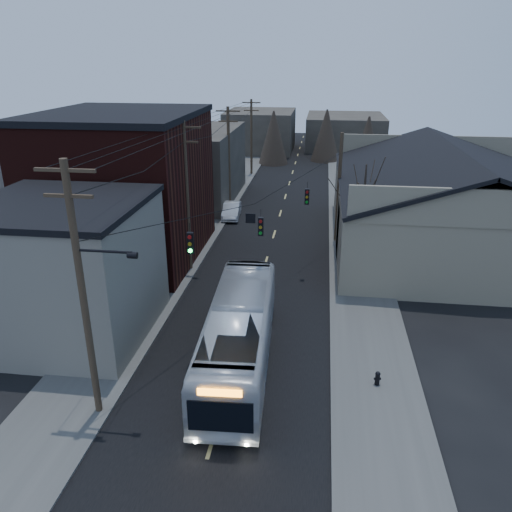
# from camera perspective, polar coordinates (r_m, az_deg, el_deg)

# --- Properties ---
(ground) EXTENTS (160.00, 160.00, 0.00)m
(ground) POSITION_cam_1_polar(r_m,az_deg,el_deg) (19.05, -6.36, -24.21)
(ground) COLOR black
(ground) RESTS_ON ground
(road_surface) EXTENTS (9.00, 110.00, 0.02)m
(road_surface) POSITION_cam_1_polar(r_m,az_deg,el_deg) (45.03, 2.59, 4.17)
(road_surface) COLOR black
(road_surface) RESTS_ON ground
(sidewalk_left) EXTENTS (4.00, 110.00, 0.12)m
(sidewalk_left) POSITION_cam_1_polar(r_m,az_deg,el_deg) (46.00, -5.53, 4.54)
(sidewalk_left) COLOR #474744
(sidewalk_left) RESTS_ON ground
(sidewalk_right) EXTENTS (4.00, 110.00, 0.12)m
(sidewalk_right) POSITION_cam_1_polar(r_m,az_deg,el_deg) (44.96, 10.88, 3.83)
(sidewalk_right) COLOR #474744
(sidewalk_right) RESTS_ON ground
(building_clapboard) EXTENTS (8.00, 8.00, 7.00)m
(building_clapboard) POSITION_cam_1_polar(r_m,az_deg,el_deg) (27.14, -20.86, -1.69)
(building_clapboard) COLOR slate
(building_clapboard) RESTS_ON ground
(building_brick) EXTENTS (10.00, 12.00, 10.00)m
(building_brick) POSITION_cam_1_polar(r_m,az_deg,el_deg) (36.52, -14.72, 7.40)
(building_brick) COLOR black
(building_brick) RESTS_ON ground
(building_left_far) EXTENTS (9.00, 14.00, 7.00)m
(building_left_far) POSITION_cam_1_polar(r_m,az_deg,el_deg) (51.51, -7.48, 10.28)
(building_left_far) COLOR #36312B
(building_left_far) RESTS_ON ground
(warehouse) EXTENTS (16.16, 20.60, 7.73)m
(warehouse) POSITION_cam_1_polar(r_m,az_deg,el_deg) (40.42, 20.72, 4.66)
(warehouse) COLOR #7C755A
(warehouse) RESTS_ON ground
(building_far_left) EXTENTS (10.00, 12.00, 6.00)m
(building_far_left) POSITION_cam_1_polar(r_m,az_deg,el_deg) (79.07, 0.51, 14.10)
(building_far_left) COLOR #36312B
(building_far_left) RESTS_ON ground
(building_far_right) EXTENTS (12.00, 14.00, 5.00)m
(building_far_right) POSITION_cam_1_polar(r_m,az_deg,el_deg) (83.57, 10.10, 13.86)
(building_far_right) COLOR #36312B
(building_far_right) RESTS_ON ground
(bare_tree) EXTENTS (0.40, 0.40, 7.20)m
(bare_tree) POSITION_cam_1_polar(r_m,az_deg,el_deg) (34.39, 12.04, 4.33)
(bare_tree) COLOR black
(bare_tree) RESTS_ON ground
(utility_lines) EXTENTS (11.24, 45.28, 10.50)m
(utility_lines) POSITION_cam_1_polar(r_m,az_deg,el_deg) (38.51, -2.76, 8.74)
(utility_lines) COLOR #382B1E
(utility_lines) RESTS_ON ground
(bus) EXTENTS (3.35, 11.92, 3.29)m
(bus) POSITION_cam_1_polar(r_m,az_deg,el_deg) (23.54, -1.97, -8.91)
(bus) COLOR silver
(bus) RESTS_ON ground
(parked_car) EXTENTS (1.78, 4.27, 1.37)m
(parked_car) POSITION_cam_1_polar(r_m,az_deg,el_deg) (45.49, -2.81, 5.24)
(parked_car) COLOR #B7BABF
(parked_car) RESTS_ON ground
(fire_hydrant) EXTENTS (0.32, 0.23, 0.67)m
(fire_hydrant) POSITION_cam_1_polar(r_m,az_deg,el_deg) (23.31, 13.71, -13.36)
(fire_hydrant) COLOR black
(fire_hydrant) RESTS_ON sidewalk_right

